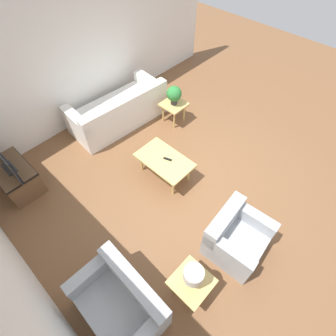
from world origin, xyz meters
The scene contains 14 objects.
ground_plane centered at (0.00, 0.00, 0.00)m, with size 14.00×14.00×0.00m, color brown.
wall_back centered at (0.00, 3.06, 1.35)m, with size 7.20×0.12×2.70m.
wall_right centered at (3.06, 0.00, 1.35)m, with size 0.12×7.20×2.70m.
sofa centered at (2.27, -0.12, 0.31)m, with size 1.10×2.19×0.83m.
armchair centered at (-1.30, 0.58, 0.31)m, with size 0.84×0.91×0.77m.
loveseat centered at (-0.73, 2.36, 0.30)m, with size 1.22×0.82×0.77m.
coffee_table centered at (0.47, 0.29, 0.40)m, with size 1.03×0.63×0.45m.
side_table_plant centered at (1.42, -1.00, 0.40)m, with size 0.50×0.50×0.48m.
side_table_lamp centered at (-1.25, 1.57, 0.40)m, with size 0.50×0.50×0.48m.
tv_stand_chest centered at (2.24, 2.33, 0.28)m, with size 0.93×0.58×0.53m.
television centered at (2.24, 2.33, 0.78)m, with size 1.02×0.16×0.52m.
potted_plant centered at (1.42, -1.00, 0.73)m, with size 0.32×0.32×0.42m.
table_lamp centered at (-1.25, 1.57, 0.74)m, with size 0.26×0.26×0.39m.
remote_control centered at (0.43, 0.25, 0.46)m, with size 0.16×0.09×0.02m.
Camera 1 is at (-1.70, 2.49, 4.07)m, focal length 28.00 mm.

